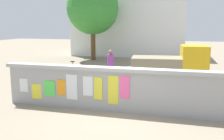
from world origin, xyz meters
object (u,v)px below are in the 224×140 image
Objects in this scene: bicycle_far at (133,92)px; tree_roadside at (93,9)px; bicycle_near at (75,72)px; motorcycle at (100,81)px; auto_rickshaw_truck at (173,64)px; person_walking at (111,63)px.

tree_roadside is at bearing 116.12° from bicycle_far.
motorcycle is at bearing -46.13° from bicycle_near.
tree_roadside is (-5.10, 10.40, 3.72)m from bicycle_far.
person_walking is at bearing -165.37° from auto_rickshaw_truck.
auto_rickshaw_truck is 2.20× the size of bicycle_near.
bicycle_far is at bearing -63.88° from tree_roadside.
bicycle_far is (-1.34, -3.71, -0.54)m from auto_rickshaw_truck.
motorcycle is (-2.91, -2.69, -0.44)m from auto_rickshaw_truck.
bicycle_far reaches higher than motorcycle.
motorcycle is at bearing -69.40° from tree_roadside.
bicycle_far is (1.57, -1.02, -0.10)m from motorcycle.
bicycle_far is at bearing -109.81° from auto_rickshaw_truck.
person_walking is (-2.97, -0.77, 0.09)m from auto_rickshaw_truck.
tree_roadside is (-1.49, 7.26, 3.72)m from bicycle_near.
auto_rickshaw_truck reaches higher than bicycle_far.
motorcycle is 10.65m from tree_roadside.
motorcycle is 2.94m from bicycle_near.
tree_roadside is at bearing 110.60° from motorcycle.
bicycle_near is at bearing -78.43° from tree_roadside.
motorcycle is 0.31× the size of tree_roadside.
bicycle_near is at bearing 174.02° from person_walking.
bicycle_near is 4.79m from bicycle_far.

